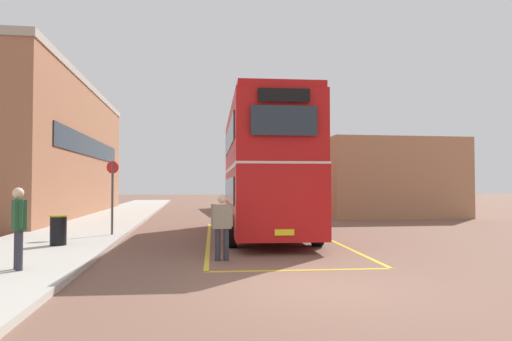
% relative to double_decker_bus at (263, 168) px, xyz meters
% --- Properties ---
extents(ground_plane, '(135.60, 135.60, 0.00)m').
position_rel_double_decker_bus_xyz_m(ground_plane, '(-0.50, 5.88, -2.51)').
color(ground_plane, brown).
extents(sidewalk_left, '(4.00, 57.60, 0.14)m').
position_rel_double_decker_bus_xyz_m(sidewalk_left, '(-7.00, 8.28, -2.44)').
color(sidewalk_left, '#B2ADA3').
rests_on(sidewalk_left, ground).
extents(brick_building_left, '(5.55, 21.13, 7.87)m').
position_rel_double_decker_bus_xyz_m(brick_building_left, '(-11.31, 11.80, 1.43)').
color(brick_building_left, '#9E6647').
rests_on(brick_building_left, ground).
extents(depot_building_right, '(8.04, 16.76, 4.57)m').
position_rel_double_decker_bus_xyz_m(depot_building_right, '(8.98, 14.89, -0.23)').
color(depot_building_right, '#AD7A56').
rests_on(depot_building_right, ground).
extents(double_decker_bus, '(3.26, 10.11, 4.75)m').
position_rel_double_decker_bus_xyz_m(double_decker_bus, '(0.00, 0.00, 0.00)').
color(double_decker_bus, black).
rests_on(double_decker_bus, ground).
extents(single_deck_bus, '(3.11, 9.61, 3.02)m').
position_rel_double_decker_bus_xyz_m(single_deck_bus, '(1.68, 16.82, -0.87)').
color(single_deck_bus, black).
rests_on(single_deck_bus, ground).
extents(pedestrian_boarding, '(0.55, 0.24, 1.64)m').
position_rel_double_decker_bus_xyz_m(pedestrian_boarding, '(-1.92, -5.43, -1.57)').
color(pedestrian_boarding, '#2D2D38').
rests_on(pedestrian_boarding, ground).
extents(pedestrian_waiting_near, '(0.42, 0.53, 1.69)m').
position_rel_double_decker_bus_xyz_m(pedestrian_waiting_near, '(-6.21, -6.81, -1.40)').
color(pedestrian_waiting_near, '#2D2D38').
rests_on(pedestrian_waiting_near, sidewalk_left).
extents(litter_bin, '(0.48, 0.48, 0.86)m').
position_rel_double_decker_bus_xyz_m(litter_bin, '(-6.49, -2.91, -1.94)').
color(litter_bin, black).
rests_on(litter_bin, sidewalk_left).
extents(bus_stop_sign, '(0.43, 0.15, 2.58)m').
position_rel_double_decker_bus_xyz_m(bus_stop_sign, '(-5.43, -0.22, -0.81)').
color(bus_stop_sign, '#4C4C51').
rests_on(bus_stop_sign, sidewalk_left).
extents(bay_marking_yellow, '(4.85, 12.20, 0.01)m').
position_rel_double_decker_bus_xyz_m(bay_marking_yellow, '(-0.04, -1.90, -2.51)').
color(bay_marking_yellow, gold).
rests_on(bay_marking_yellow, ground).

